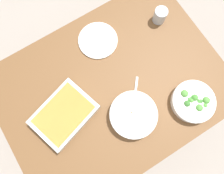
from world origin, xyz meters
TOP-DOWN VIEW (x-y plane):
  - ground_plane at (0.00, 0.00)m, footprint 6.00×6.00m
  - dining_table at (0.00, 0.00)m, footprint 1.20×0.90m
  - stew_bowl at (-0.01, 0.18)m, footprint 0.24×0.24m
  - broccoli_bowl at (-0.31, 0.29)m, footprint 0.22×0.22m
  - baking_dish at (0.28, 0.00)m, footprint 0.35×0.30m
  - drink_cup at (-0.44, -0.20)m, footprint 0.07×0.07m
  - side_plate at (-0.07, -0.27)m, footprint 0.22×0.22m
  - spoon_by_stew at (-0.07, 0.11)m, footprint 0.13×0.15m

SIDE VIEW (x-z plane):
  - ground_plane at x=0.00m, z-range 0.00..0.00m
  - dining_table at x=0.00m, z-range 0.28..1.02m
  - spoon_by_stew at x=-0.07m, z-range 0.74..0.75m
  - side_plate at x=-0.07m, z-range 0.74..0.75m
  - broccoli_bowl at x=-0.31m, z-range 0.74..0.80m
  - stew_bowl at x=-0.01m, z-range 0.74..0.80m
  - baking_dish at x=0.28m, z-range 0.74..0.80m
  - drink_cup at x=-0.44m, z-range 0.74..0.82m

